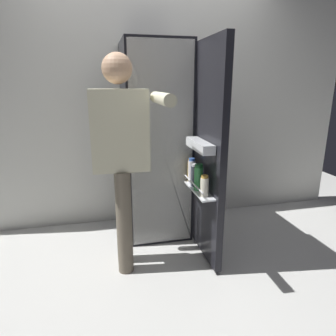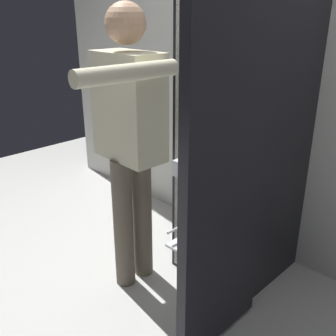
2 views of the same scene
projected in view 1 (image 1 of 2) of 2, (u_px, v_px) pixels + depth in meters
ground_plane at (169, 258)px, 2.56m from camera, size 6.37×6.37×0.00m
kitchen_wall at (149, 108)px, 3.08m from camera, size 4.40×0.10×2.42m
refrigerator at (159, 144)px, 2.79m from camera, size 0.64×1.19×1.81m
person at (122, 147)px, 2.19m from camera, size 0.53×0.74×1.66m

